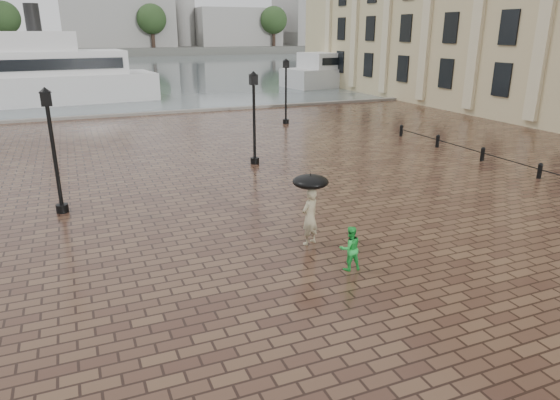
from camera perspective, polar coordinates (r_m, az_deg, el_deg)
name	(u,v)px	position (r m, az deg, el deg)	size (l,w,h in m)	color
ground	(336,312)	(12.25, 6.44, -12.59)	(300.00, 300.00, 0.00)	#3B241B
harbour_water	(96,67)	(101.41, -20.24, 14.05)	(240.00, 240.00, 0.00)	#4D595D
quay_edge	(143,115)	(41.90, -15.38, 9.37)	(80.00, 0.60, 0.30)	slate
far_shore	(82,50)	(169.25, -21.67, 15.68)	(300.00, 60.00, 2.00)	#4C4C47
distant_skyline	(242,21)	(167.82, -4.32, 19.75)	(102.50, 22.00, 33.00)	gray
far_trees	(81,19)	(147.20, -21.77, 18.69)	(188.00, 8.00, 13.50)	#2D2119
bollard_row	(540,170)	(25.46, 27.57, 3.07)	(0.22, 21.22, 0.73)	black
street_lamps	(150,113)	(27.14, -14.66, 9.62)	(21.44, 14.44, 4.40)	black
adult_pedestrian	(310,217)	(15.46, 3.43, -1.93)	(0.66, 0.43, 1.80)	tan
child_pedestrian	(350,248)	(14.01, 8.00, -5.48)	(0.63, 0.49, 1.29)	green
ferry_near	(2,76)	(51.75, -29.19, 12.30)	(26.92, 8.87, 8.67)	silver
ferry_far	(366,66)	(65.93, 9.85, 14.88)	(23.02, 8.68, 7.37)	silver
umbrella	(311,182)	(15.10, 3.51, 2.10)	(1.10, 1.10, 1.17)	black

